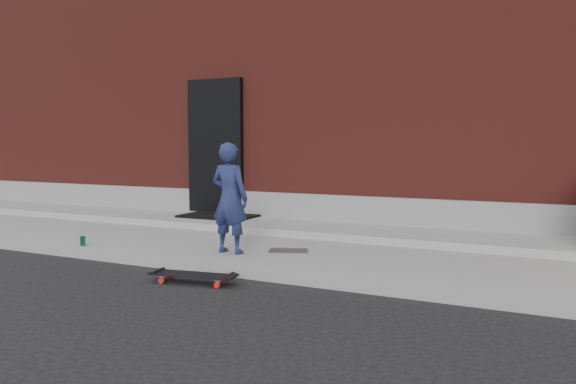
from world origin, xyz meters
The scene contains 9 objects.
ground centered at (0.00, 0.00, 0.00)m, with size 80.00×80.00×0.00m, color black.
sidewalk centered at (0.00, 1.50, 0.07)m, with size 20.00×3.00×0.15m, color gray.
apron centered at (0.00, 2.40, 0.20)m, with size 20.00×1.20×0.10m, color gray.
building centered at (0.00, 6.99, 2.50)m, with size 20.00×8.10×5.00m.
child centered at (-0.78, 0.51, 0.80)m, with size 0.47×0.31×1.30m, color #1C244F.
skateboard centered at (-0.66, -0.40, 0.08)m, with size 0.92×0.38×0.10m.
soda_can centered at (-2.70, 0.07, 0.21)m, with size 0.07×0.07×0.12m, color #18793F.
doormat centered at (-2.30, 2.67, 0.27)m, with size 1.19×0.96×0.03m, color black.
utility_plate centered at (-0.20, 0.89, 0.16)m, with size 0.46×0.29×0.01m, color #58575D.
Camera 1 is at (2.74, -5.06, 1.43)m, focal length 35.00 mm.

